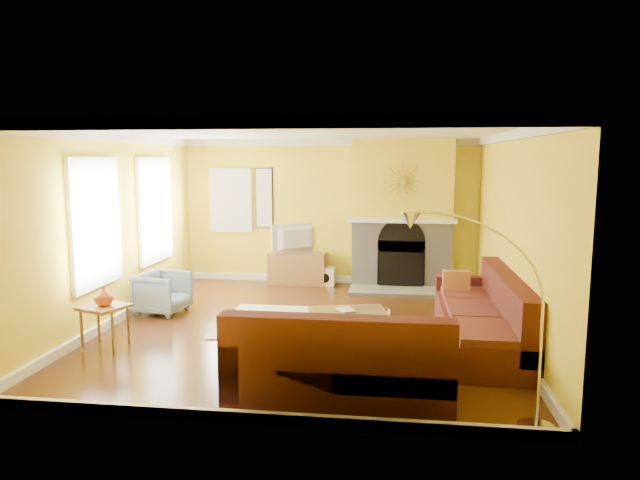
# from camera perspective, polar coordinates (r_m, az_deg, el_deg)

# --- Properties ---
(floor) EXTENTS (5.50, 6.00, 0.02)m
(floor) POSITION_cam_1_polar(r_m,az_deg,el_deg) (8.08, -1.49, -8.77)
(floor) COLOR #5B3013
(floor) RESTS_ON ground
(ceiling) EXTENTS (5.50, 6.00, 0.02)m
(ceiling) POSITION_cam_1_polar(r_m,az_deg,el_deg) (7.74, -1.57, 10.88)
(ceiling) COLOR white
(ceiling) RESTS_ON ground
(wall_back) EXTENTS (5.50, 0.02, 2.70)m
(wall_back) POSITION_cam_1_polar(r_m,az_deg,el_deg) (10.76, 0.96, 2.86)
(wall_back) COLOR yellow
(wall_back) RESTS_ON ground
(wall_front) EXTENTS (5.50, 0.02, 2.70)m
(wall_front) POSITION_cam_1_polar(r_m,az_deg,el_deg) (4.88, -7.03, -3.63)
(wall_front) COLOR yellow
(wall_front) RESTS_ON ground
(wall_left) EXTENTS (0.02, 6.00, 2.70)m
(wall_left) POSITION_cam_1_polar(r_m,az_deg,el_deg) (8.66, -19.88, 1.09)
(wall_left) COLOR yellow
(wall_left) RESTS_ON ground
(wall_right) EXTENTS (0.02, 6.00, 2.70)m
(wall_right) POSITION_cam_1_polar(r_m,az_deg,el_deg) (7.86, 18.78, 0.46)
(wall_right) COLOR yellow
(wall_right) RESTS_ON ground
(baseboard) EXTENTS (5.50, 6.00, 0.12)m
(baseboard) POSITION_cam_1_polar(r_m,az_deg,el_deg) (8.06, -1.49, -8.30)
(baseboard) COLOR white
(baseboard) RESTS_ON floor
(crown_molding) EXTENTS (5.50, 6.00, 0.12)m
(crown_molding) POSITION_cam_1_polar(r_m,az_deg,el_deg) (7.74, -1.57, 10.36)
(crown_molding) COLOR white
(crown_molding) RESTS_ON ceiling
(window_left_near) EXTENTS (0.06, 1.22, 1.72)m
(window_left_near) POSITION_cam_1_polar(r_m,az_deg,el_deg) (9.80, -16.25, 2.90)
(window_left_near) COLOR white
(window_left_near) RESTS_ON wall_left
(window_left_far) EXTENTS (0.06, 1.22, 1.72)m
(window_left_far) POSITION_cam_1_polar(r_m,az_deg,el_deg) (8.10, -21.62, 1.61)
(window_left_far) COLOR white
(window_left_far) RESTS_ON wall_left
(window_back) EXTENTS (0.82, 0.06, 1.22)m
(window_back) POSITION_cam_1_polar(r_m,az_deg,el_deg) (11.07, -8.91, 3.95)
(window_back) COLOR white
(window_back) RESTS_ON wall_back
(wall_art) EXTENTS (0.34, 0.04, 1.14)m
(wall_art) POSITION_cam_1_polar(r_m,az_deg,el_deg) (10.91, -5.61, 4.21)
(wall_art) COLOR white
(wall_art) RESTS_ON wall_back
(fireplace) EXTENTS (1.80, 0.40, 2.70)m
(fireplace) POSITION_cam_1_polar(r_m,az_deg,el_deg) (10.48, 8.19, 2.64)
(fireplace) COLOR #999591
(fireplace) RESTS_ON floor
(mantel) EXTENTS (1.92, 0.22, 0.08)m
(mantel) POSITION_cam_1_polar(r_m,az_deg,el_deg) (10.25, 8.20, 1.96)
(mantel) COLOR white
(mantel) RESTS_ON fireplace
(hearth) EXTENTS (1.80, 0.70, 0.06)m
(hearth) POSITION_cam_1_polar(r_m,az_deg,el_deg) (10.15, 8.08, -5.09)
(hearth) COLOR #999591
(hearth) RESTS_ON floor
(sunburst) EXTENTS (0.70, 0.04, 0.70)m
(sunburst) POSITION_cam_1_polar(r_m,az_deg,el_deg) (10.21, 8.28, 5.87)
(sunburst) COLOR olive
(sunburst) RESTS_ON fireplace
(rug) EXTENTS (2.40, 1.80, 0.02)m
(rug) POSITION_cam_1_polar(r_m,az_deg,el_deg) (8.24, -1.48, -8.30)
(rug) COLOR beige
(rug) RESTS_ON floor
(sectional_sofa) EXTENTS (3.16, 3.66, 0.90)m
(sectional_sofa) POSITION_cam_1_polar(r_m,az_deg,el_deg) (7.02, 6.94, -7.53)
(sectional_sofa) COLOR #501F19
(sectional_sofa) RESTS_ON floor
(coffee_table) EXTENTS (1.19, 1.19, 0.39)m
(coffee_table) POSITION_cam_1_polar(r_m,az_deg,el_deg) (7.33, 3.00, -8.88)
(coffee_table) COLOR white
(coffee_table) RESTS_ON floor
(media_console) EXTENTS (1.06, 0.48, 0.59)m
(media_console) POSITION_cam_1_polar(r_m,az_deg,el_deg) (10.75, -2.27, -2.84)
(media_console) COLOR olive
(media_console) RESTS_ON floor
(tv) EXTENTS (0.87, 0.60, 0.54)m
(tv) POSITION_cam_1_polar(r_m,az_deg,el_deg) (10.66, -2.29, 0.14)
(tv) COLOR black
(tv) RESTS_ON media_console
(subwoofer) EXTENTS (0.32, 0.32, 0.32)m
(subwoofer) POSITION_cam_1_polar(r_m,az_deg,el_deg) (10.65, 0.59, -3.66)
(subwoofer) COLOR white
(subwoofer) RESTS_ON floor
(armchair) EXTENTS (0.79, 0.77, 0.63)m
(armchair) POSITION_cam_1_polar(r_m,az_deg,el_deg) (9.04, -15.46, -5.11)
(armchair) COLOR gray
(armchair) RESTS_ON floor
(side_table) EXTENTS (0.64, 0.64, 0.55)m
(side_table) POSITION_cam_1_polar(r_m,az_deg,el_deg) (7.62, -20.67, -8.14)
(side_table) COLOR olive
(side_table) RESTS_ON floor
(vase) EXTENTS (0.27, 0.27, 0.24)m
(vase) POSITION_cam_1_polar(r_m,az_deg,el_deg) (7.52, -20.82, -5.25)
(vase) COLOR #CD511B
(vase) RESTS_ON side_table
(book) EXTENTS (0.29, 0.31, 0.02)m
(book) POSITION_cam_1_polar(r_m,az_deg,el_deg) (7.38, 1.92, -7.08)
(book) COLOR white
(book) RESTS_ON coffee_table
(arc_lamp) EXTENTS (1.22, 0.36, 1.89)m
(arc_lamp) POSITION_cam_1_polar(r_m,az_deg,el_deg) (5.09, 15.65, -8.10)
(arc_lamp) COLOR silver
(arc_lamp) RESTS_ON floor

